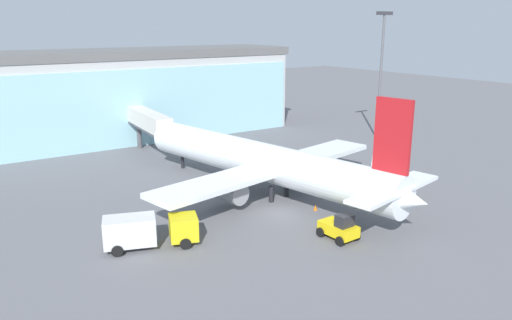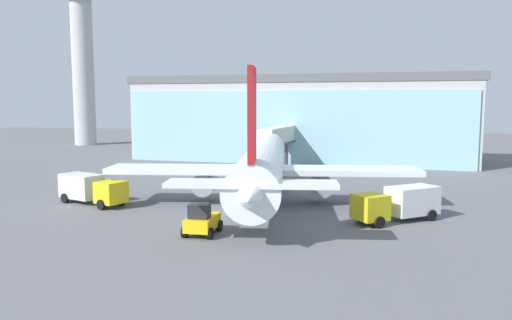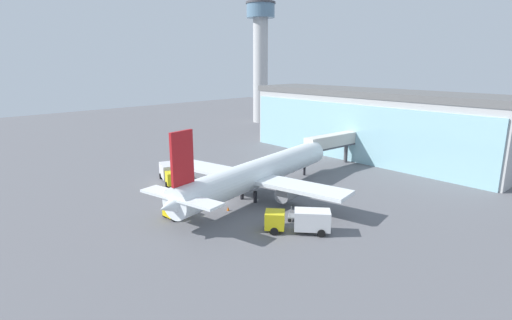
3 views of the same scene
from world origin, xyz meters
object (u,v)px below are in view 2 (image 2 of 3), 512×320
(control_tower, at_px, (82,42))
(airplane, at_px, (263,165))
(catering_truck, at_px, (91,188))
(baggage_cart, at_px, (370,207))
(safety_cone_nose, at_px, (260,214))
(jet_bridge, at_px, (277,137))
(fuel_truck, at_px, (399,203))
(safety_cone_wingtip, at_px, (399,210))
(pushback_tug, at_px, (202,221))

(control_tower, height_order, airplane, control_tower)
(catering_truck, relative_size, baggage_cart, 2.36)
(baggage_cart, xyz_separation_m, safety_cone_nose, (-8.67, -3.99, -0.23))
(safety_cone_nose, bearing_deg, airplane, 100.46)
(jet_bridge, height_order, airplane, airplane)
(catering_truck, distance_m, safety_cone_nose, 16.45)
(jet_bridge, xyz_separation_m, baggage_cart, (12.70, -24.59, -4.00))
(catering_truck, height_order, fuel_truck, same)
(catering_truck, relative_size, safety_cone_wingtip, 13.82)
(jet_bridge, relative_size, safety_cone_nose, 22.34)
(safety_cone_wingtip, bearing_deg, control_tower, 139.16)
(airplane, bearing_deg, jet_bridge, -2.26)
(control_tower, height_order, safety_cone_wingtip, control_tower)
(safety_cone_nose, bearing_deg, pushback_tug, -115.41)
(control_tower, bearing_deg, safety_cone_wingtip, -40.84)
(safety_cone_wingtip, bearing_deg, airplane, 169.78)
(jet_bridge, distance_m, safety_cone_nose, 29.17)
(baggage_cart, bearing_deg, control_tower, 104.42)
(baggage_cart, height_order, pushback_tug, pushback_tug)
(control_tower, xyz_separation_m, baggage_cart, (61.40, -55.42, -21.62))
(safety_cone_wingtip, bearing_deg, safety_cone_nose, -158.65)
(jet_bridge, height_order, safety_cone_nose, jet_bridge)
(fuel_truck, height_order, baggage_cart, fuel_truck)
(jet_bridge, distance_m, fuel_truck, 31.19)
(control_tower, bearing_deg, catering_truck, -57.70)
(control_tower, relative_size, fuel_truck, 5.18)
(jet_bridge, bearing_deg, safety_cone_wingtip, -142.92)
(baggage_cart, relative_size, safety_cone_nose, 5.85)
(fuel_truck, height_order, pushback_tug, fuel_truck)
(jet_bridge, xyz_separation_m, airplane, (2.83, -22.07, -1.03))
(jet_bridge, height_order, catering_truck, jet_bridge)
(catering_truck, xyz_separation_m, safety_cone_nose, (16.31, -1.80, -1.19))
(fuel_truck, xyz_separation_m, safety_cone_nose, (-10.86, -1.34, -1.19))
(jet_bridge, height_order, control_tower, control_tower)
(baggage_cart, distance_m, safety_cone_wingtip, 2.37)
(safety_cone_nose, bearing_deg, control_tower, 131.59)
(jet_bridge, relative_size, fuel_truck, 1.75)
(airplane, relative_size, safety_cone_wingtip, 65.88)
(pushback_tug, bearing_deg, fuel_truck, -62.63)
(safety_cone_wingtip, bearing_deg, pushback_tug, -143.38)
(catering_truck, bearing_deg, jet_bridge, 86.87)
(jet_bridge, relative_size, airplane, 0.34)
(pushback_tug, relative_size, safety_cone_wingtip, 5.86)
(pushback_tug, bearing_deg, safety_cone_wingtip, -54.16)
(jet_bridge, bearing_deg, safety_cone_nose, -166.68)
(control_tower, bearing_deg, airplane, -45.75)
(fuel_truck, relative_size, safety_cone_nose, 12.80)
(airplane, bearing_deg, control_tower, 34.69)
(safety_cone_nose, bearing_deg, fuel_truck, 7.02)
(catering_truck, bearing_deg, safety_cone_nose, 15.22)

